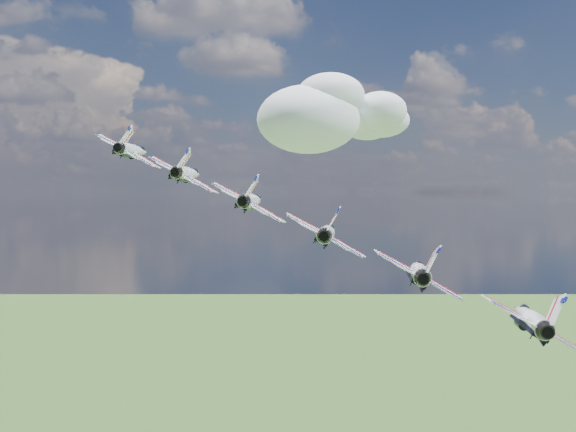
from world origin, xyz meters
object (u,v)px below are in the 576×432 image
object	(u,v)px
jet_1	(188,174)
jet_3	(327,233)
jet_4	(418,271)
jet_5	(530,318)
jet_0	(133,150)
jet_2	(252,201)

from	to	relation	value
jet_1	jet_3	world-z (taller)	jet_1
jet_4	jet_5	distance (m)	12.19
jet_1	jet_5	xyz separation A→B (m)	(27.26, -37.92, -14.08)
jet_0	jet_2	distance (m)	24.39
jet_3	jet_4	distance (m)	12.19
jet_1	jet_3	distance (m)	24.39
jet_5	jet_4	bearing A→B (deg)	145.84
jet_1	jet_5	size ratio (longest dim) A/B	1.00
jet_0	jet_3	distance (m)	36.58
jet_2	jet_5	world-z (taller)	jet_2
jet_5	jet_2	bearing A→B (deg)	145.84
jet_0	jet_2	world-z (taller)	jet_0
jet_3	jet_4	world-z (taller)	jet_3
jet_0	jet_3	world-z (taller)	jet_0
jet_1	jet_5	distance (m)	48.78
jet_4	jet_3	bearing A→B (deg)	145.84
jet_2	jet_3	size ratio (longest dim) A/B	1.00
jet_2	jet_3	xyz separation A→B (m)	(6.81, -9.48, -3.52)
jet_0	jet_1	world-z (taller)	jet_0
jet_2	jet_4	size ratio (longest dim) A/B	1.00
jet_1	jet_2	xyz separation A→B (m)	(6.81, -9.48, -3.52)
jet_1	jet_2	world-z (taller)	jet_1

